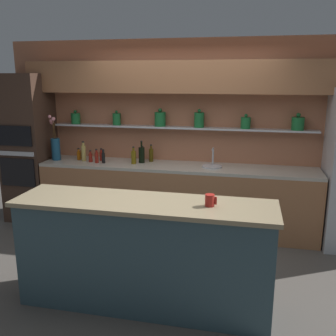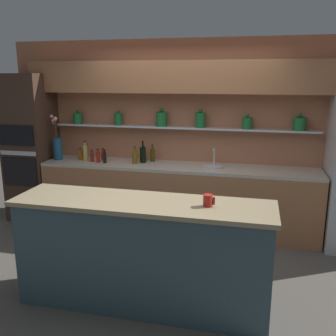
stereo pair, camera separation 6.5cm
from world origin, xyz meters
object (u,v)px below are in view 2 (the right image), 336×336
oven_tower (31,148)px  bottle_sauce_2 (81,155)px  bottle_sauce_0 (84,154)px  flower_vase (57,146)px  bottle_wine_9 (143,155)px  bottle_sauce_1 (103,155)px  bottle_sauce_4 (105,157)px  bottle_oil_5 (153,155)px  bottle_sauce_6 (92,157)px  coffee_mug (208,201)px  bottle_oil_3 (135,157)px  bottle_oil_8 (144,155)px  sink_fixture (213,165)px  bottle_spirit_7 (85,152)px  bottle_sauce_10 (98,157)px

oven_tower → bottle_sauce_2: bearing=3.3°
bottle_sauce_0 → bottle_sauce_2: bearing=-102.5°
flower_vase → bottle_wine_9: size_ratio=2.11×
bottle_sauce_1 → bottle_sauce_4: bearing=-58.0°
bottle_sauce_2 → bottle_sauce_4: bottle_sauce_4 is taller
bottle_oil_5 → bottle_wine_9: size_ratio=0.79×
bottle_sauce_1 → bottle_sauce_6: bottle_sauce_1 is taller
coffee_mug → oven_tower: bearing=147.5°
bottle_oil_3 → bottle_sauce_6: bearing=-179.2°
bottle_sauce_2 → bottle_oil_8: bottle_oil_8 is taller
sink_fixture → coffee_mug: size_ratio=2.57×
bottle_oil_3 → bottle_spirit_7: size_ratio=0.85×
flower_vase → sink_fixture: bearing=1.0°
bottle_oil_3 → bottle_wine_9: bearing=48.7°
bottle_oil_8 → bottle_sauce_1: bearing=-167.7°
bottle_sauce_4 → bottle_oil_5: bottle_oil_5 is taller
bottle_sauce_4 → bottle_sauce_2: bearing=164.5°
oven_tower → coffee_mug: oven_tower is taller
bottle_oil_8 → bottle_oil_5: bearing=-12.0°
bottle_sauce_2 → bottle_oil_3: 0.86m
bottle_sauce_1 → coffee_mug: bearing=-47.1°
sink_fixture → coffee_mug: 1.86m
flower_vase → bottle_sauce_2: (0.32, 0.07, -0.13)m
oven_tower → flower_vase: bearing=-3.4°
coffee_mug → bottle_sauce_4: bearing=133.6°
oven_tower → bottle_oil_8: (1.69, 0.19, -0.06)m
sink_fixture → bottle_sauce_0: bearing=176.4°
bottle_oil_8 → coffee_mug: 2.34m
bottle_oil_8 → bottle_oil_3: bearing=-106.6°
bottle_sauce_6 → bottle_oil_8: 0.74m
bottle_sauce_2 → bottle_oil_8: (0.92, 0.14, 0.01)m
oven_tower → bottle_oil_8: 1.70m
bottle_sauce_1 → bottle_sauce_10: bearing=-94.1°
oven_tower → bottle_oil_3: bearing=-1.1°
sink_fixture → bottle_sauce_10: bearing=-176.5°
bottle_wine_9 → bottle_sauce_10: bearing=-166.0°
bottle_oil_3 → bottle_sauce_4: 0.43m
bottle_sauce_2 → bottle_sauce_10: size_ratio=0.87×
oven_tower → bottle_sauce_2: (0.77, 0.04, -0.08)m
flower_vase → bottle_sauce_0: bearing=25.1°
bottle_sauce_10 → oven_tower: bearing=175.6°
bottle_oil_3 → bottle_oil_5: bottle_oil_5 is taller
bottle_sauce_10 → bottle_sauce_1: bearing=85.9°
bottle_oil_8 → coffee_mug: bearing=-59.7°
sink_fixture → bottle_sauce_1: sink_fixture is taller
flower_vase → bottle_sauce_6: size_ratio=3.99×
bottle_oil_8 → bottle_wine_9: 0.13m
bottle_spirit_7 → bottle_wine_9: bearing=5.6°
bottle_sauce_4 → coffee_mug: 2.43m
bottle_sauce_1 → bottle_spirit_7: bottle_spirit_7 is taller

